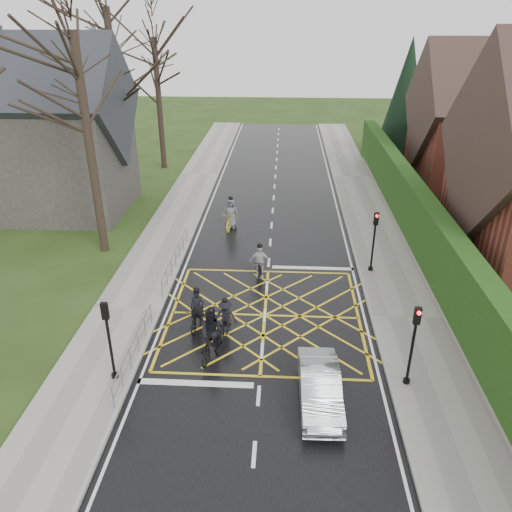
# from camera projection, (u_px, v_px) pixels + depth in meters

# --- Properties ---
(ground) EXTENTS (120.00, 120.00, 0.00)m
(ground) POSITION_uv_depth(u_px,v_px,m) (265.00, 315.00, 21.42)
(ground) COLOR #213110
(ground) RESTS_ON ground
(road) EXTENTS (9.00, 80.00, 0.01)m
(road) POSITION_uv_depth(u_px,v_px,m) (265.00, 315.00, 21.42)
(road) COLOR black
(road) RESTS_ON ground
(sidewalk_right) EXTENTS (3.00, 80.00, 0.15)m
(sidewalk_right) POSITION_uv_depth(u_px,v_px,m) (406.00, 318.00, 21.08)
(sidewalk_right) COLOR gray
(sidewalk_right) RESTS_ON ground
(sidewalk_left) EXTENTS (3.00, 80.00, 0.15)m
(sidewalk_left) POSITION_uv_depth(u_px,v_px,m) (127.00, 309.00, 21.70)
(sidewalk_left) COLOR gray
(sidewalk_left) RESTS_ON ground
(stone_wall) EXTENTS (0.50, 38.00, 0.70)m
(stone_wall) POSITION_uv_depth(u_px,v_px,m) (416.00, 252.00, 26.24)
(stone_wall) COLOR slate
(stone_wall) RESTS_ON ground
(hedge) EXTENTS (0.90, 38.00, 2.80)m
(hedge) POSITION_uv_depth(u_px,v_px,m) (421.00, 221.00, 25.46)
(hedge) COLOR black
(hedge) RESTS_ON stone_wall
(house_far) EXTENTS (9.80, 8.80, 10.30)m
(house_far) POSITION_uv_depth(u_px,v_px,m) (487.00, 128.00, 34.85)
(house_far) COLOR brown
(house_far) RESTS_ON ground
(conifer) EXTENTS (4.60, 4.60, 10.00)m
(conifer) POSITION_uv_depth(u_px,v_px,m) (406.00, 100.00, 41.94)
(conifer) COLOR black
(conifer) RESTS_ON ground
(church) EXTENTS (8.80, 7.80, 11.00)m
(church) POSITION_uv_depth(u_px,v_px,m) (54.00, 134.00, 30.68)
(church) COLOR #2D2B28
(church) RESTS_ON ground
(tree_near) EXTENTS (9.24, 9.24, 11.44)m
(tree_near) POSITION_uv_depth(u_px,v_px,m) (83.00, 100.00, 23.76)
(tree_near) COLOR black
(tree_near) RESTS_ON ground
(tree_mid) EXTENTS (10.08, 10.08, 12.48)m
(tree_mid) POSITION_uv_depth(u_px,v_px,m) (113.00, 67.00, 30.65)
(tree_mid) COLOR black
(tree_mid) RESTS_ON ground
(tree_far) EXTENTS (8.40, 8.40, 10.40)m
(tree_far) POSITION_uv_depth(u_px,v_px,m) (157.00, 77.00, 38.42)
(tree_far) COLOR black
(tree_far) RESTS_ON ground
(railing_south) EXTENTS (0.05, 5.04, 1.03)m
(railing_south) POSITION_uv_depth(u_px,v_px,m) (134.00, 346.00, 18.18)
(railing_south) COLOR slate
(railing_south) RESTS_ON ground
(railing_north) EXTENTS (0.05, 6.04, 1.03)m
(railing_north) POSITION_uv_depth(u_px,v_px,m) (175.00, 255.00, 24.89)
(railing_north) COLOR slate
(railing_north) RESTS_ON ground
(traffic_light_ne) EXTENTS (0.24, 0.31, 3.21)m
(traffic_light_ne) POSITION_uv_depth(u_px,v_px,m) (374.00, 242.00, 24.18)
(traffic_light_ne) COLOR black
(traffic_light_ne) RESTS_ON ground
(traffic_light_se) EXTENTS (0.24, 0.31, 3.21)m
(traffic_light_se) POSITION_uv_depth(u_px,v_px,m) (412.00, 347.00, 16.66)
(traffic_light_se) COLOR black
(traffic_light_se) RESTS_ON ground
(traffic_light_sw) EXTENTS (0.24, 0.31, 3.21)m
(traffic_light_sw) POSITION_uv_depth(u_px,v_px,m) (110.00, 342.00, 16.92)
(traffic_light_sw) COLOR black
(traffic_light_sw) RESTS_ON ground
(cyclist_rear) EXTENTS (0.79, 1.89, 1.80)m
(cyclist_rear) POSITION_uv_depth(u_px,v_px,m) (197.00, 314.00, 20.46)
(cyclist_rear) COLOR black
(cyclist_rear) RESTS_ON ground
(cyclist_back) EXTENTS (1.08, 2.18, 2.10)m
(cyclist_back) POSITION_uv_depth(u_px,v_px,m) (212.00, 338.00, 18.60)
(cyclist_back) COLOR black
(cyclist_back) RESTS_ON ground
(cyclist_mid) EXTENTS (1.03, 1.75, 1.65)m
(cyclist_mid) POSITION_uv_depth(u_px,v_px,m) (225.00, 321.00, 19.95)
(cyclist_mid) COLOR black
(cyclist_mid) RESTS_ON ground
(cyclist_front) EXTENTS (0.97, 1.81, 1.81)m
(cyclist_front) POSITION_uv_depth(u_px,v_px,m) (260.00, 265.00, 24.18)
(cyclist_front) COLOR black
(cyclist_front) RESTS_ON ground
(cyclist_lead) EXTENTS (0.95, 2.11, 1.99)m
(cyclist_lead) POSITION_uv_depth(u_px,v_px,m) (231.00, 217.00, 29.74)
(cyclist_lead) COLOR gold
(cyclist_lead) RESTS_ON ground
(car) EXTENTS (1.42, 3.80, 1.24)m
(car) POSITION_uv_depth(u_px,v_px,m) (320.00, 388.00, 16.40)
(car) COLOR #B1B3B9
(car) RESTS_ON ground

